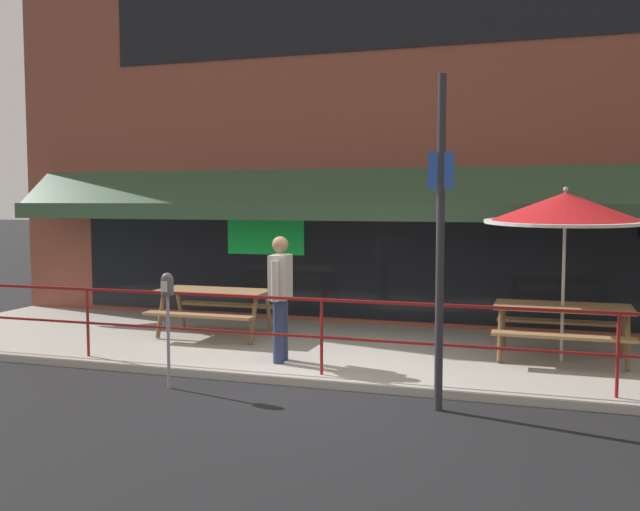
% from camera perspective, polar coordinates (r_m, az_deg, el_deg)
% --- Properties ---
extents(ground_plane, '(120.00, 120.00, 0.00)m').
position_cam_1_polar(ground_plane, '(8.86, -0.47, -10.57)').
color(ground_plane, black).
extents(patio_deck, '(15.00, 4.00, 0.10)m').
position_cam_1_polar(patio_deck, '(10.71, 2.92, -7.65)').
color(patio_deck, '#ADA89E').
rests_on(patio_deck, ground).
extents(restaurant_building, '(15.00, 1.60, 7.92)m').
position_cam_1_polar(restaurant_building, '(12.74, 5.62, 11.81)').
color(restaurant_building, brown).
rests_on(restaurant_building, ground).
extents(patio_railing, '(13.84, 0.04, 0.97)m').
position_cam_1_polar(patio_railing, '(8.96, 0.13, -5.16)').
color(patio_railing, maroon).
rests_on(patio_railing, patio_deck).
extents(picnic_table_left, '(1.80, 1.42, 0.76)m').
position_cam_1_polar(picnic_table_left, '(11.55, -8.40, -3.50)').
color(picnic_table_left, '#997047').
rests_on(picnic_table_left, patio_deck).
extents(picnic_table_centre, '(1.80, 1.42, 0.76)m').
position_cam_1_polar(picnic_table_centre, '(10.31, 18.82, -4.66)').
color(picnic_table_centre, '#997047').
rests_on(picnic_table_centre, patio_deck).
extents(patio_umbrella_centre, '(2.14, 2.14, 2.38)m').
position_cam_1_polar(patio_umbrella_centre, '(10.15, 19.03, 3.56)').
color(patio_umbrella_centre, '#B7B2A8').
rests_on(patio_umbrella_centre, patio_deck).
extents(pedestrian_walking, '(0.27, 0.62, 1.71)m').
position_cam_1_polar(pedestrian_walking, '(9.66, -3.19, -2.92)').
color(pedestrian_walking, navy).
rests_on(pedestrian_walking, patio_deck).
extents(parking_meter_near, '(0.15, 0.16, 1.42)m').
position_cam_1_polar(parking_meter_near, '(8.83, -12.10, -3.11)').
color(parking_meter_near, gray).
rests_on(parking_meter_near, ground).
extents(street_sign_pole, '(0.28, 0.09, 3.63)m').
position_cam_1_polar(street_sign_pole, '(7.76, 9.60, 1.25)').
color(street_sign_pole, '#2D2D33').
rests_on(street_sign_pole, ground).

